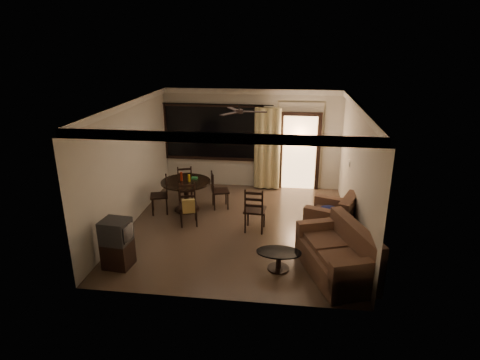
# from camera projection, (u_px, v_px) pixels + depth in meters

# --- Properties ---
(ground) EXTENTS (5.50, 5.50, 0.00)m
(ground) POSITION_uv_depth(u_px,v_px,m) (239.00, 227.00, 9.21)
(ground) COLOR #7F6651
(ground) RESTS_ON ground
(room_shell) EXTENTS (5.50, 6.70, 5.50)m
(room_shell) POSITION_uv_depth(u_px,v_px,m) (271.00, 132.00, 10.19)
(room_shell) COLOR beige
(room_shell) RESTS_ON ground
(dining_table) EXTENTS (1.22, 1.22, 0.99)m
(dining_table) POSITION_uv_depth(u_px,v_px,m) (186.00, 187.00, 9.92)
(dining_table) COLOR black
(dining_table) RESTS_ON ground
(dining_chair_west) EXTENTS (0.53, 0.53, 0.95)m
(dining_chair_west) POSITION_uv_depth(u_px,v_px,m) (160.00, 202.00, 9.87)
(dining_chair_west) COLOR black
(dining_chair_west) RESTS_ON ground
(dining_chair_east) EXTENTS (0.53, 0.53, 0.95)m
(dining_chair_east) POSITION_uv_depth(u_px,v_px,m) (220.00, 197.00, 10.17)
(dining_chair_east) COLOR black
(dining_chair_east) RESTS_ON ground
(dining_chair_south) EXTENTS (0.53, 0.56, 0.95)m
(dining_chair_south) POSITION_uv_depth(u_px,v_px,m) (189.00, 212.00, 9.23)
(dining_chair_south) COLOR black
(dining_chair_south) RESTS_ON ground
(dining_chair_north) EXTENTS (0.53, 0.53, 0.95)m
(dining_chair_north) POSITION_uv_depth(u_px,v_px,m) (185.00, 188.00, 10.76)
(dining_chair_north) COLOR black
(dining_chair_north) RESTS_ON ground
(tv_cabinet) EXTENTS (0.55, 0.50, 0.95)m
(tv_cabinet) POSITION_uv_depth(u_px,v_px,m) (117.00, 243.00, 7.46)
(tv_cabinet) COLOR black
(tv_cabinet) RESTS_ON ground
(sofa) EXTENTS (1.44, 1.95, 0.93)m
(sofa) POSITION_uv_depth(u_px,v_px,m) (339.00, 256.00, 7.23)
(sofa) COLOR #452120
(sofa) RESTS_ON ground
(armchair) EXTENTS (1.21, 1.21, 0.94)m
(armchair) POSITION_uv_depth(u_px,v_px,m) (333.00, 220.00, 8.65)
(armchair) COLOR #452120
(armchair) RESTS_ON ground
(coffee_table) EXTENTS (0.84, 0.50, 0.37)m
(coffee_table) POSITION_uv_depth(u_px,v_px,m) (279.00, 257.00, 7.44)
(coffee_table) COLOR black
(coffee_table) RESTS_ON ground
(side_chair) EXTENTS (0.49, 0.49, 1.04)m
(side_chair) POSITION_uv_depth(u_px,v_px,m) (255.00, 218.00, 8.93)
(side_chair) COLOR black
(side_chair) RESTS_ON ground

